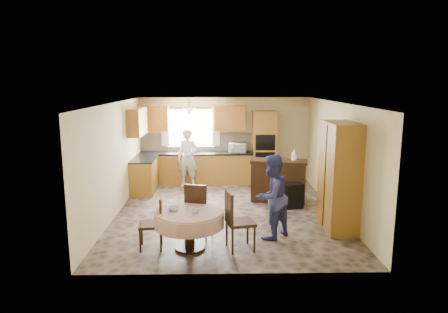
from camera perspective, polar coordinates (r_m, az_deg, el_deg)
name	(u,v)px	position (r m, az deg, el deg)	size (l,w,h in m)	color
floor	(227,212)	(9.27, 0.43, -7.92)	(5.00, 6.00, 0.01)	#705C4E
ceiling	(227,103)	(8.79, 0.45, 7.71)	(5.00, 6.00, 0.01)	white
wall_back	(224,140)	(11.90, 0.05, 2.44)	(5.00, 0.02, 2.50)	#C7B67F
wall_front	(232,197)	(6.03, 1.22, -5.75)	(5.00, 0.02, 2.50)	#C7B67F
wall_left	(115,159)	(9.23, -15.28, -0.36)	(0.02, 6.00, 2.50)	#C7B67F
wall_right	(338,158)	(9.35, 15.94, -0.25)	(0.02, 6.00, 2.50)	#C7B67F
window	(191,128)	(11.86, -4.79, 4.07)	(1.40, 0.03, 1.10)	white
curtain_left	(165,127)	(11.88, -8.43, 4.25)	(0.22, 0.02, 1.15)	white
curtain_right	(216,126)	(11.78, -1.16, 4.31)	(0.22, 0.02, 1.15)	white
base_cab_back	(196,168)	(11.77, -4.06, -1.70)	(3.30, 0.60, 0.88)	#BD7F32
counter_back	(196,153)	(11.68, -4.09, 0.51)	(3.30, 0.64, 0.04)	black
base_cab_left	(144,176)	(11.05, -11.31, -2.70)	(0.60, 1.20, 0.88)	#BD7F32
counter_left	(144,159)	(10.95, -11.40, -0.35)	(0.64, 1.20, 0.04)	black
backsplash	(196,142)	(11.92, -4.04, 2.08)	(3.30, 0.02, 0.55)	tan
wall_cab_left	(154,118)	(11.80, -9.98, 5.43)	(0.85, 0.33, 0.72)	#BC812F
wall_cab_right	(230,118)	(11.67, 0.81, 5.53)	(0.90, 0.33, 0.72)	#BC812F
wall_cab_side	(137,122)	(10.84, -12.30, 4.89)	(0.33, 1.20, 0.72)	#BC812F
oven_tower	(264,147)	(11.71, 5.72, 1.30)	(0.66, 0.62, 2.12)	#BD7F32
oven_upper	(265,143)	(11.37, 5.92, 1.99)	(0.56, 0.01, 0.45)	black
oven_lower	(265,160)	(11.46, 5.88, -0.48)	(0.56, 0.01, 0.45)	black
pendant	(189,112)	(11.34, -4.99, 6.41)	(0.36, 0.36, 0.18)	beige
sideboard	(278,182)	(10.05, 7.76, -3.61)	(1.38, 0.57, 0.99)	#361F0E
space_heater	(293,196)	(9.63, 9.85, -5.52)	(0.43, 0.30, 0.59)	black
cupboard	(339,176)	(8.32, 16.13, -2.73)	(0.57, 1.14, 2.17)	#BD7F32
dining_table	(189,220)	(7.18, -4.99, -8.96)	(1.24, 1.24, 0.70)	#361F0E
chair_left	(155,220)	(7.29, -9.84, -8.93)	(0.46, 0.46, 0.96)	#361F0E
chair_back	(198,207)	(7.73, -3.79, -7.22)	(0.56, 0.56, 1.06)	#361F0E
chair_right	(236,218)	(7.11, 1.68, -8.74)	(0.56, 0.56, 1.07)	#361F0E
framed_picture	(327,138)	(10.09, 14.47, 2.60)	(0.06, 0.63, 0.52)	gold
microwave	(238,148)	(11.60, 1.96, 1.26)	(0.50, 0.34, 0.28)	silver
person_sink	(188,158)	(11.31, -5.19, -0.22)	(0.60, 0.40, 1.65)	silver
person_dining	(271,197)	(7.63, 6.80, -5.73)	(0.79, 0.61, 1.62)	navy
bowl_sideboard	(267,162)	(9.89, 6.21, -0.72)	(0.21, 0.21, 0.05)	#B2B2B2
bottle_sideboard	(294,156)	(9.97, 9.96, 0.06)	(0.12, 0.12, 0.32)	silver
cup_table	(195,210)	(7.02, -4.13, -7.67)	(0.12, 0.12, 0.10)	#B2B2B2
bowl_table	(174,209)	(7.19, -7.22, -7.42)	(0.19, 0.19, 0.06)	#B2B2B2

